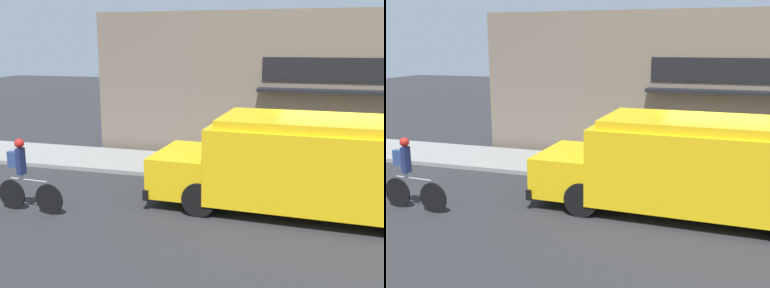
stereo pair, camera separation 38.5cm
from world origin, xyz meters
The scene contains 6 objects.
ground_plane centered at (0.00, 0.00, 0.00)m, with size 70.00×70.00×0.00m, color #2B2B2D.
sidewalk centered at (0.00, 1.28, 0.06)m, with size 28.00×2.56×0.12m.
storefront centered at (0.00, 2.96, 2.41)m, with size 15.71×0.80×4.81m.
school_bus centered at (-0.28, -1.57, 1.14)m, with size 6.95×2.95×2.18m.
cyclist centered at (-6.66, -3.29, 0.81)m, with size 1.73×0.21×1.70m.
trash_bin centered at (0.47, 1.60, 0.56)m, with size 0.61×0.61×0.88m.
Camera 1 is at (-0.34, -11.66, 3.79)m, focal length 42.00 mm.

